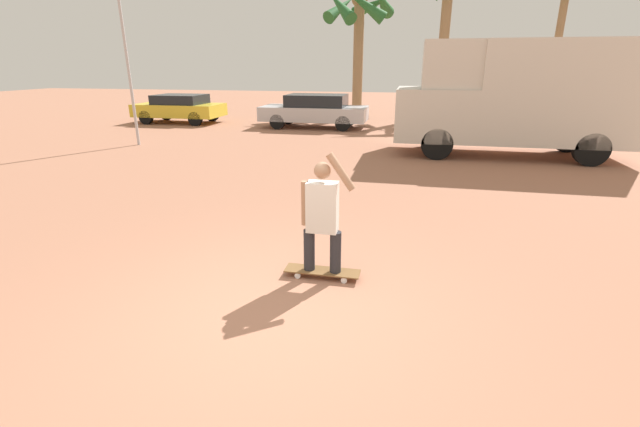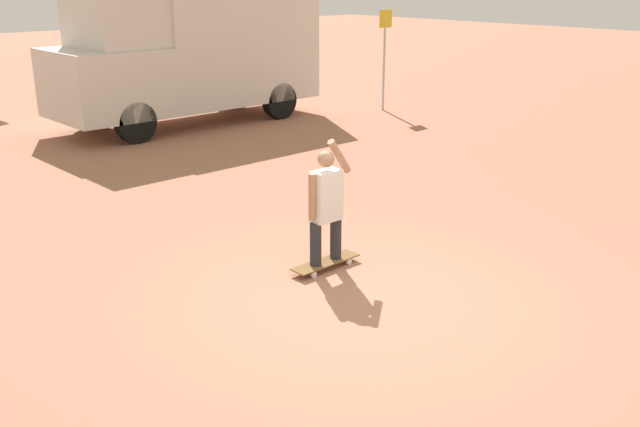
# 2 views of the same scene
# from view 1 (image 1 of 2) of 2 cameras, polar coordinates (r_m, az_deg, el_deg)

# --- Properties ---
(ground_plane) EXTENTS (80.00, 80.00, 0.00)m
(ground_plane) POSITION_cam_1_polar(r_m,az_deg,el_deg) (4.78, -6.25, -13.19)
(ground_plane) COLOR #A36B51
(skateboard) EXTENTS (0.95, 0.25, 0.09)m
(skateboard) POSITION_cam_1_polar(r_m,az_deg,el_deg) (5.47, 0.30, -7.72)
(skateboard) COLOR brown
(skateboard) RESTS_ON ground_plane
(person_skateboarder) EXTENTS (0.66, 0.22, 1.52)m
(person_skateboarder) POSITION_cam_1_polar(r_m,az_deg,el_deg) (5.16, 0.31, 0.09)
(person_skateboarder) COLOR #28282D
(person_skateboarder) RESTS_ON skateboard
(camper_van) EXTENTS (6.38, 2.25, 3.20)m
(camper_van) POSITION_cam_1_polar(r_m,az_deg,el_deg) (13.78, 24.79, 14.16)
(camper_van) COLOR black
(camper_van) RESTS_ON ground_plane
(parked_car_silver) EXTENTS (4.46, 1.89, 1.38)m
(parked_car_silver) POSITION_cam_1_polar(r_m,az_deg,el_deg) (18.67, -0.69, 13.62)
(parked_car_silver) COLOR black
(parked_car_silver) RESTS_ON ground_plane
(parked_car_yellow) EXTENTS (3.90, 1.91, 1.27)m
(parked_car_yellow) POSITION_cam_1_polar(r_m,az_deg,el_deg) (21.31, -18.21, 13.26)
(parked_car_yellow) COLOR black
(parked_car_yellow) RESTS_ON ground_plane
(palm_tree_far_left) EXTENTS (3.64, 3.74, 6.19)m
(palm_tree_far_left) POSITION_cam_1_polar(r_m,az_deg,el_deg) (23.53, 5.28, 24.72)
(palm_tree_far_left) COLOR #8E704C
(palm_tree_far_left) RESTS_ON ground_plane
(flagpole) EXTENTS (0.89, 0.12, 5.84)m
(flagpole) POSITION_cam_1_polar(r_m,az_deg,el_deg) (15.62, -24.44, 20.50)
(flagpole) COLOR #B7B7BC
(flagpole) RESTS_ON ground_plane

